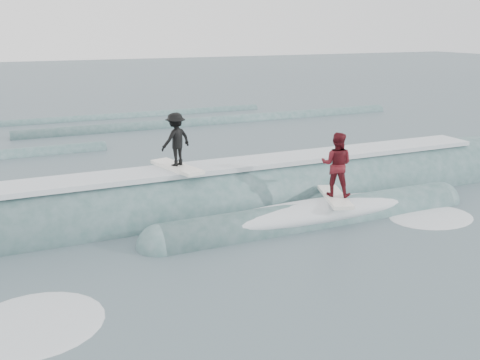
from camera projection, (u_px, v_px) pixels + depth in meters
name	position (u px, v px, depth m)	size (l,w,h in m)	color
ground	(302.00, 265.00, 12.23)	(160.00, 160.00, 0.00)	#40515E
breaking_wave	(237.00, 207.00, 16.01)	(22.58, 4.07, 2.57)	#385F5D
surfer_black	(176.00, 143.00, 15.00)	(1.11, 2.07, 1.60)	white
surfer_red	(336.00, 167.00, 14.77)	(1.19, 2.07, 1.89)	white
whitewater	(236.00, 303.00, 10.55)	(15.91, 7.93, 0.10)	silver
far_swells	(83.00, 135.00, 26.79)	(40.18, 8.65, 0.80)	#385F5D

